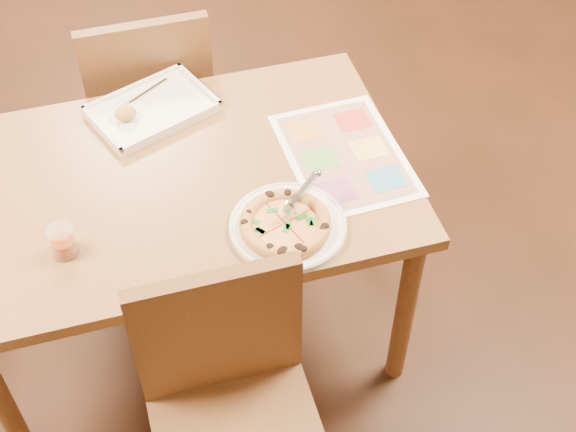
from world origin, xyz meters
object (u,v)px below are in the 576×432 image
object	(u,v)px
menu	(344,155)
pizza	(285,224)
chair_near	(229,387)
appetizer_tray	(150,110)
plate	(288,226)
pizza_cutter	(301,195)
glass_tumbler	(63,243)
chair_far	(149,91)
dining_table	(180,199)

from	to	relation	value
menu	pizza	bearing A→B (deg)	-136.38
chair_near	appetizer_tray	xyz separation A→B (m)	(-0.03, 0.90, 0.17)
plate	pizza_cutter	distance (m)	0.09
glass_tumbler	chair_far	bearing A→B (deg)	67.33
glass_tumbler	menu	world-z (taller)	glass_tumbler
chair_far	plate	bearing A→B (deg)	105.99
pizza_cutter	appetizer_tray	xyz separation A→B (m)	(-0.32, 0.53, -0.07)
pizza_cutter	glass_tumbler	world-z (taller)	pizza_cutter
chair_near	dining_table	bearing A→B (deg)	90.00
menu	dining_table	bearing A→B (deg)	175.23
menu	chair_near	bearing A→B (deg)	-130.86
dining_table	chair_near	xyz separation A→B (m)	(0.00, -0.60, -0.07)
chair_far	plate	distance (m)	0.92
chair_far	pizza_cutter	xyz separation A→B (m)	(0.29, -0.83, 0.24)
dining_table	plate	xyz separation A→B (m)	(0.25, -0.27, 0.09)
chair_near	chair_far	xyz separation A→B (m)	(-0.00, 1.20, 0.00)
pizza_cutter	chair_far	bearing A→B (deg)	75.94
pizza	pizza_cutter	bearing A→B (deg)	37.69
chair_near	menu	xyz separation A→B (m)	(0.49, 0.56, 0.16)
chair_near	appetizer_tray	bearing A→B (deg)	91.61
pizza	glass_tumbler	size ratio (longest dim) A/B	2.79
pizza	menu	distance (m)	0.34
glass_tumbler	plate	bearing A→B (deg)	-7.92
dining_table	chair_far	distance (m)	0.61
chair_near	pizza_cutter	bearing A→B (deg)	51.44
appetizer_tray	menu	world-z (taller)	appetizer_tray
dining_table	pizza	size ratio (longest dim) A/B	5.30
pizza_cutter	menu	xyz separation A→B (m)	(0.19, 0.19, -0.08)
glass_tumbler	menu	distance (m)	0.83
plate	glass_tumbler	size ratio (longest dim) A/B	3.58
plate	pizza	size ratio (longest dim) A/B	1.28
dining_table	appetizer_tray	world-z (taller)	appetizer_tray
pizza_cutter	chair_near	bearing A→B (deg)	-162.02
dining_table	chair_near	size ratio (longest dim) A/B	2.77
pizza_cutter	appetizer_tray	bearing A→B (deg)	87.47
chair_far	menu	size ratio (longest dim) A/B	1.02
pizza_cutter	dining_table	bearing A→B (deg)	108.14
chair_near	appetizer_tray	distance (m)	0.92
plate	appetizer_tray	bearing A→B (deg)	115.80
glass_tumbler	menu	bearing A→B (deg)	10.21
chair_far	dining_table	bearing A→B (deg)	90.00
chair_far	pizza	bearing A→B (deg)	105.25
plate	chair_near	bearing A→B (deg)	-126.72
dining_table	appetizer_tray	bearing A→B (deg)	94.84
chair_near	glass_tumbler	distance (m)	0.56
plate	pizza_cutter	xyz separation A→B (m)	(0.04, 0.03, 0.08)
chair_near	menu	world-z (taller)	chair_near
plate	pizza	xyz separation A→B (m)	(-0.01, -0.01, 0.02)
chair_far	plate	xyz separation A→B (m)	(0.25, -0.87, 0.16)
pizza_cutter	glass_tumbler	xyz separation A→B (m)	(-0.62, 0.05, -0.04)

